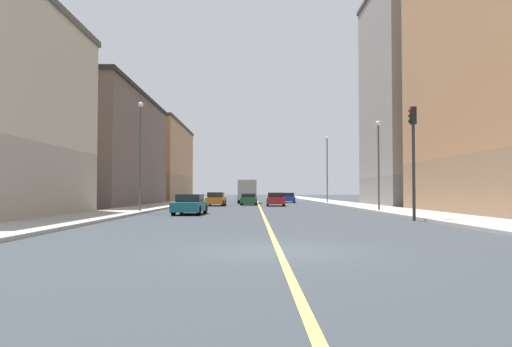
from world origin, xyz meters
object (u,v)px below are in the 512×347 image
Objects in this scene: building_right_distant at (147,163)px; car_white at (246,197)px; building_right_midblock at (89,150)px; street_lamp_left_far at (327,163)px; building_left_mid at (430,96)px; car_red at (276,199)px; box_truck at (247,191)px; car_green at (249,199)px; car_orange at (216,199)px; traffic_light_left_near at (413,147)px; street_lamp_left_near at (379,155)px; street_lamp_right_near at (140,145)px; car_blue at (288,198)px; car_teal at (190,205)px.

building_right_distant is 18.18m from car_white.
building_right_midblock reaches higher than street_lamp_left_far.
building_left_mid reaches higher than car_red.
car_red is 12.27m from box_truck.
car_white is 0.92× the size of car_green.
building_left_mid is at bearing -0.57° from car_orange.
box_truck is (-19.32, 11.56, -9.95)m from building_left_mid.
traffic_light_left_near is 36.39m from street_lamp_left_far.
car_white is 19.62m from car_green.
building_right_distant is 60.58m from traffic_light_left_near.
street_lamp_left_near is (26.63, -43.82, -1.98)m from building_right_distant.
car_orange is (-13.20, -10.15, -4.40)m from street_lamp_left_far.
building_right_midblock is 3.21× the size of street_lamp_right_near.
building_right_distant is 3.75× the size of box_truck.
building_left_mid reaches higher than car_green.
building_left_mid is 5.55× the size of car_white.
car_blue is (-3.60, 40.65, -3.18)m from traffic_light_left_near.
building_right_midblock is 5.38× the size of car_orange.
building_right_midblock is at bearing -146.34° from box_truck.
building_left_mid reaches higher than building_right_midblock.
car_red is 15.13m from car_blue.
car_blue is (-4.62, 4.29, -4.44)m from street_lamp_left_far.
building_left_mid reaches higher than building_right_distant.
street_lamp_left_far reaches higher than street_lamp_left_near.
car_red reaches higher than car_white.
street_lamp_left_far is 1.87× the size of car_red.
box_truck is at bearing 173.22° from street_lamp_left_far.
car_teal reaches higher than car_white.
street_lamp_left_near is at bearing -30.15° from building_right_midblock.
building_right_midblock is at bearing 124.09° from car_teal.
street_lamp_left_far is 1.85× the size of car_teal.
car_red reaches higher than car_teal.
street_lamp_left_near is 0.80× the size of street_lamp_left_far.
box_truck reaches higher than car_white.
building_right_distant is at bearing 101.60° from street_lamp_right_near.
street_lamp_right_near reaches higher than car_blue.
car_orange is at bearing 75.97° from street_lamp_right_near.
car_teal is (-13.47, -3.98, -3.56)m from street_lamp_left_near.
car_blue is at bearing 67.70° from street_lamp_right_near.
street_lamp_right_near is (-17.35, -1.42, 0.60)m from street_lamp_left_near.
street_lamp_right_near is at bearing -61.19° from building_right_midblock.
car_green is at bearing 169.85° from building_left_mid.
street_lamp_left_near is at bearing -58.71° from building_right_distant.
car_teal reaches higher than car_green.
car_orange is (4.15, 16.60, -4.11)m from street_lamp_right_near.
street_lamp_right_near is 1.75× the size of car_red.
car_green is (-19.07, 3.41, -10.87)m from building_left_mid.
building_right_midblock is 28.29m from car_white.
street_lamp_left_far reaches higher than car_orange.
building_right_midblock is 3.76× the size of street_lamp_left_near.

